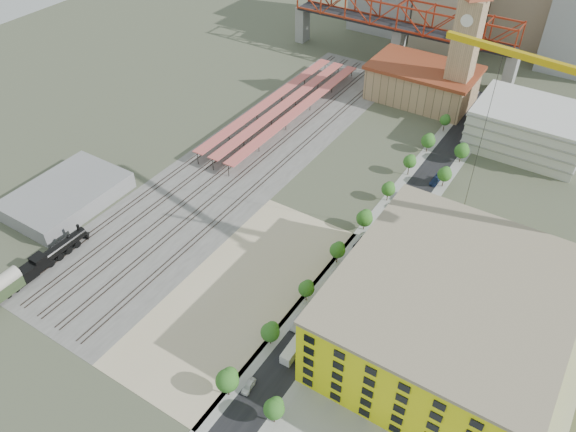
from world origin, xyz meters
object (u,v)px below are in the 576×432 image
Objects in this scene: site_trailer_a at (295,347)px; site_trailer_b at (317,318)px; site_trailer_d at (366,254)px; clock_tower at (468,33)px; construction_building at (449,316)px; car_0 at (249,386)px; locomotive at (52,255)px; site_trailer_c at (354,269)px.

site_trailer_a reaches higher than site_trailer_b.
clock_tower is at bearing 102.08° from site_trailer_d.
site_trailer_b is (-26.00, -9.38, -8.20)m from construction_building.
site_trailer_d reaches higher than car_0.
locomotive is at bearing -139.69° from site_trailer_d.
car_0 is (-3.00, -47.16, -0.64)m from site_trailer_d.
site_trailer_b is 0.88× the size of site_trailer_d.
clock_tower reaches higher than car_0.
site_trailer_a is at bearing -82.06° from site_trailer_c.
construction_building is 5.61× the size of site_trailer_a.
site_trailer_a is at bearing -144.26° from construction_building.
site_trailer_c is 40.71m from car_0.
construction_building reaches higher than site_trailer_a.
clock_tower is 89.15m from site_trailer_d.
locomotive reaches higher than site_trailer_d.
site_trailer_a is 1.02× the size of site_trailer_b.
site_trailer_d reaches higher than site_trailer_c.
site_trailer_a is 0.95× the size of site_trailer_c.
clock_tower is 143.34m from locomotive.
site_trailer_d is at bearing 90.86° from site_trailer_b.
clock_tower is at bearing 95.05° from site_trailer_b.
site_trailer_a is 27.66m from site_trailer_c.
locomotive reaches higher than car_0.
construction_building is 5.05× the size of site_trailer_d.
site_trailer_d is 2.35× the size of car_0.
site_trailer_d is at bearing -84.59° from clock_tower.
site_trailer_d is (0.00, 34.23, 0.14)m from site_trailer_a.
locomotive is 5.65× the size of car_0.
site_trailer_c is 0.95× the size of site_trailer_d.
construction_building is at bearing 17.15° from locomotive.
site_trailer_c is at bearing 88.20° from site_trailer_a.
site_trailer_a is (8.00, -118.71, -27.46)m from clock_tower.
site_trailer_d is (8.00, -84.48, -27.33)m from clock_tower.
locomotive is at bearing -114.31° from clock_tower.
site_trailer_c is (-26.00, 8.95, -8.11)m from construction_building.
site_trailer_a is at bearing -89.14° from site_trailer_b.
site_trailer_c reaches higher than site_trailer_a.
construction_building is 5.72× the size of site_trailer_b.
construction_building reaches higher than car_0.
clock_tower is at bearing 65.69° from locomotive.
locomotive is at bearing -142.56° from site_trailer_c.
car_0 is at bearing -86.97° from site_trailer_d.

